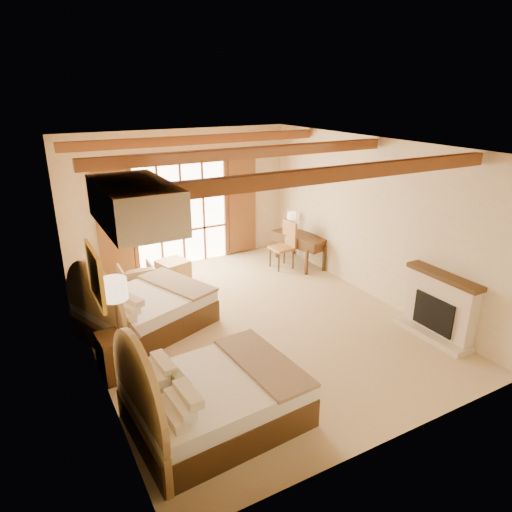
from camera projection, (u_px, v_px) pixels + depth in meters
floor at (250, 321)px, 8.45m from camera, size 7.00×7.00×0.00m
wall_back at (180, 199)px, 10.77m from camera, size 5.50×0.00×5.50m
wall_left at (84, 268)px, 6.66m from camera, size 0.00×7.00×7.00m
wall_right at (371, 219)px, 9.13m from camera, size 0.00×7.00×7.00m
ceiling at (249, 145)px, 7.34m from camera, size 7.00×7.00×0.00m
ceiling_beams at (249, 153)px, 7.38m from camera, size 5.39×4.60×0.18m
french_doors at (182, 214)px, 10.84m from camera, size 3.95×0.08×2.60m
fireplace at (439, 309)px, 7.80m from camera, size 0.46×1.40×1.16m
painting at (95, 275)px, 6.01m from camera, size 0.06×0.95×0.75m
canopy_valance at (135, 204)px, 4.70m from camera, size 0.70×1.40×0.45m
bed_near at (205, 398)px, 5.72m from camera, size 2.20×1.72×1.38m
bed_far at (138, 309)px, 8.02m from camera, size 2.60×2.20×1.37m
nightstand at (119, 354)px, 6.79m from camera, size 0.60×0.60×0.67m
floor_lamp at (115, 296)px, 6.16m from camera, size 0.36×0.36×1.68m
armchair at (137, 279)px, 9.54m from camera, size 0.68×0.70×0.62m
ottoman at (173, 270)px, 10.24m from camera, size 0.74×0.74×0.44m
desk at (300, 248)px, 11.07m from camera, size 0.92×1.50×0.75m
desk_chair at (283, 254)px, 10.86m from camera, size 0.53×0.53×1.13m
desk_lamp at (292, 216)px, 11.27m from camera, size 0.21×0.21×0.43m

